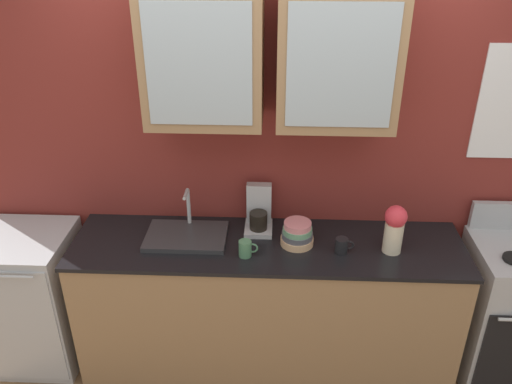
{
  "coord_description": "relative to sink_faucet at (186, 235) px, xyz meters",
  "views": [
    {
      "loc": [
        0.05,
        -2.61,
        2.68
      ],
      "look_at": [
        -0.07,
        0.0,
        1.29
      ],
      "focal_mm": 36.58,
      "sensor_mm": 36.0,
      "label": 1
    }
  ],
  "objects": [
    {
      "name": "vase",
      "position": [
        1.22,
        -0.08,
        0.14
      ],
      "size": [
        0.13,
        0.13,
        0.3
      ],
      "color": "beige",
      "rests_on": "counter"
    },
    {
      "name": "coffee_maker",
      "position": [
        0.44,
        0.13,
        0.09
      ],
      "size": [
        0.17,
        0.2,
        0.29
      ],
      "color": "#B7B7BC",
      "rests_on": "counter"
    },
    {
      "name": "bowl_stack",
      "position": [
        0.67,
        -0.03,
        0.05
      ],
      "size": [
        0.2,
        0.2,
        0.15
      ],
      "color": "#E0AD7F",
      "rests_on": "counter"
    },
    {
      "name": "counter",
      "position": [
        0.5,
        -0.04,
        -0.49
      ],
      "size": [
        2.36,
        0.61,
        0.94
      ],
      "color": "#93704C",
      "rests_on": "ground_plane"
    },
    {
      "name": "dishwasher",
      "position": [
        -1.03,
        -0.05,
        -0.49
      ],
      "size": [
        0.57,
        0.59,
        0.94
      ],
      "color": "#ADAFB5",
      "rests_on": "ground_plane"
    },
    {
      "name": "ground_plane",
      "position": [
        0.5,
        -0.04,
        -0.96
      ],
      "size": [
        10.0,
        10.0,
        0.0
      ],
      "primitive_type": "plane",
      "color": "brown"
    },
    {
      "name": "cup_near_bowls",
      "position": [
        0.93,
        -0.11,
        0.02
      ],
      "size": [
        0.11,
        0.07,
        0.09
      ],
      "color": "black",
      "rests_on": "counter"
    },
    {
      "name": "cup_near_sink",
      "position": [
        0.37,
        -0.17,
        0.03
      ],
      "size": [
        0.11,
        0.07,
        0.1
      ],
      "color": "#4C7F59",
      "rests_on": "counter"
    },
    {
      "name": "sink_faucet",
      "position": [
        0.0,
        0.0,
        0.0
      ],
      "size": [
        0.49,
        0.33,
        0.28
      ],
      "color": "#2D2D30",
      "rests_on": "counter"
    },
    {
      "name": "back_wall_unit",
      "position": [
        0.5,
        0.25,
        0.58
      ],
      "size": [
        3.74,
        0.47,
        2.75
      ],
      "color": "maroon",
      "rests_on": "ground_plane"
    }
  ]
}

